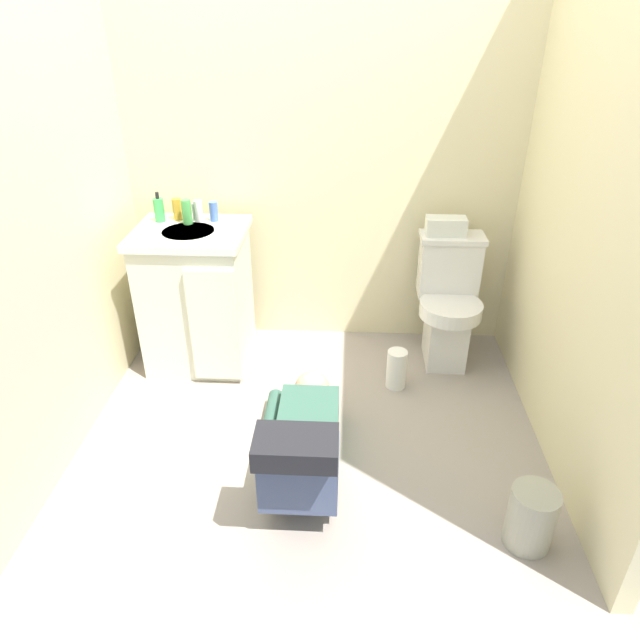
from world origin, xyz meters
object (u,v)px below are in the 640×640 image
(tissue_box, at_px, (446,226))
(soap_dispenser, at_px, (159,210))
(person_plumber, at_px, (303,442))
(paper_towel_roll, at_px, (396,369))
(faucet, at_px, (194,212))
(vanity_cabinet, at_px, (197,297))
(bottle_amber, at_px, (177,209))
(bottle_white, at_px, (198,211))
(bottle_blue, at_px, (214,212))
(bottle_green, at_px, (187,212))
(trash_can, at_px, (531,517))
(toilet, at_px, (448,303))

(tissue_box, bearing_deg, soap_dispenser, -177.83)
(person_plumber, xyz_separation_m, paper_towel_roll, (0.46, 0.69, -0.06))
(tissue_box, bearing_deg, paper_towel_roll, -121.88)
(faucet, bearing_deg, vanity_cabinet, -88.69)
(person_plumber, distance_m, tissue_box, 1.46)
(bottle_amber, bearing_deg, bottle_white, -7.45)
(vanity_cabinet, relative_size, tissue_box, 3.73)
(faucet, height_order, bottle_blue, bottle_blue)
(soap_dispenser, height_order, bottle_green, soap_dispenser)
(tissue_box, relative_size, soap_dispenser, 1.33)
(bottle_amber, relative_size, bottle_blue, 1.10)
(faucet, xyz_separation_m, paper_towel_roll, (1.14, -0.37, -0.76))
(vanity_cabinet, relative_size, trash_can, 3.08)
(person_plumber, xyz_separation_m, bottle_amber, (-0.78, 1.08, 0.70))
(bottle_green, xyz_separation_m, paper_towel_roll, (1.17, -0.32, -0.77))
(soap_dispenser, distance_m, bottle_green, 0.16)
(toilet, height_order, bottle_green, bottle_green)
(vanity_cabinet, relative_size, bottle_amber, 6.80)
(faucet, relative_size, bottle_white, 0.85)
(bottle_blue, distance_m, trash_can, 2.17)
(vanity_cabinet, bearing_deg, faucet, 91.31)
(bottle_amber, height_order, bottle_blue, bottle_amber)
(faucet, distance_m, bottle_green, 0.06)
(faucet, relative_size, bottle_green, 0.74)
(tissue_box, relative_size, trash_can, 0.83)
(faucet, bearing_deg, paper_towel_roll, -17.97)
(bottle_green, height_order, trash_can, bottle_green)
(bottle_amber, xyz_separation_m, paper_towel_roll, (1.24, -0.38, -0.77))
(vanity_cabinet, height_order, bottle_amber, bottle_amber)
(bottle_blue, bearing_deg, trash_can, -43.28)
(toilet, distance_m, bottle_blue, 1.43)
(tissue_box, relative_size, paper_towel_roll, 0.97)
(soap_dispenser, bearing_deg, paper_towel_roll, -14.74)
(bottle_green, bearing_deg, bottle_white, 40.48)
(vanity_cabinet, height_order, bottle_white, bottle_white)
(bottle_amber, height_order, bottle_green, bottle_green)
(bottle_white, relative_size, paper_towel_roll, 0.52)
(toilet, relative_size, bottle_blue, 6.87)
(faucet, height_order, bottle_amber, bottle_amber)
(vanity_cabinet, bearing_deg, bottle_green, 107.95)
(toilet, xyz_separation_m, bottle_white, (-1.42, 0.05, 0.51))
(vanity_cabinet, bearing_deg, paper_towel_roll, -11.14)
(toilet, height_order, bottle_amber, bottle_amber)
(bottle_green, bearing_deg, vanity_cabinet, -72.05)
(toilet, relative_size, soap_dispenser, 4.52)
(bottle_amber, xyz_separation_m, trash_can, (1.69, -1.41, -0.75))
(faucet, relative_size, bottle_amber, 0.83)
(vanity_cabinet, xyz_separation_m, bottle_amber, (-0.10, 0.16, 0.46))
(bottle_green, distance_m, bottle_white, 0.07)
(tissue_box, distance_m, bottle_green, 1.43)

